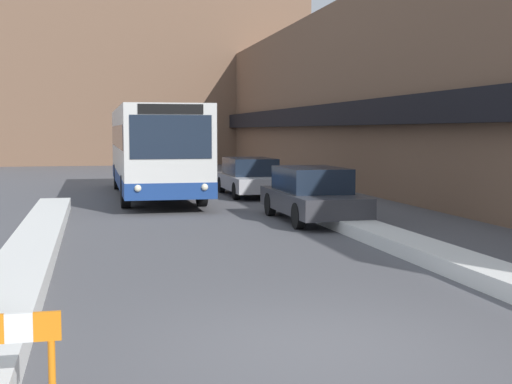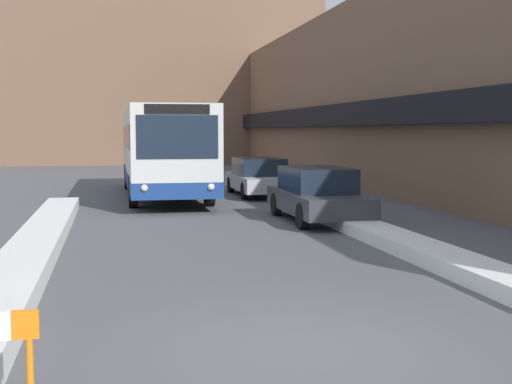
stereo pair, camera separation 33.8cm
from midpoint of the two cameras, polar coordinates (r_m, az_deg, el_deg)
ground_plane at (r=8.09m, az=5.61°, el=-12.33°), size 160.00×160.00×0.00m
building_row_right at (r=33.72m, az=9.98°, el=7.39°), size 5.50×60.00×7.78m
building_backdrop_far at (r=53.99m, az=-9.08°, el=9.36°), size 26.00×8.00×13.23m
snow_bank_left at (r=14.15m, az=-16.68°, el=-4.34°), size 0.90×17.28×0.34m
snow_bank_right at (r=15.44m, az=11.11°, el=-3.56°), size 0.90×12.34×0.28m
city_bus at (r=26.06m, az=-7.08°, el=3.42°), size 2.66×11.87×3.18m
parked_car_front at (r=18.94m, az=5.45°, el=-0.17°), size 1.80×4.56×1.42m
parked_car_back at (r=26.32m, az=0.62°, el=1.23°), size 1.86×4.74×1.39m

